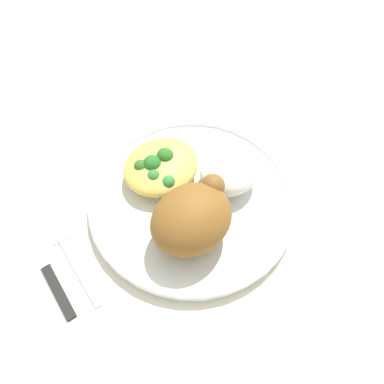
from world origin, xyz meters
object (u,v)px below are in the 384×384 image
(rice_pile, at_px, (229,171))
(fork, at_px, (70,256))
(knife, at_px, (46,267))
(roasted_chicken, at_px, (192,218))
(plate, at_px, (192,200))
(mac_cheese_with_broccoli, at_px, (160,166))

(rice_pile, xyz_separation_m, fork, (-0.23, 0.05, -0.04))
(rice_pile, height_order, knife, rice_pile)
(roasted_chicken, relative_size, knife, 0.60)
(fork, bearing_deg, plate, -12.20)
(fork, xyz_separation_m, knife, (-0.03, 0.01, 0.00))
(rice_pile, height_order, mac_cheese_with_broccoli, same)
(roasted_chicken, height_order, fork, roasted_chicken)
(plate, height_order, rice_pile, rice_pile)
(roasted_chicken, relative_size, fork, 0.80)
(rice_pile, bearing_deg, knife, 168.11)
(knife, bearing_deg, plate, -11.97)
(plate, bearing_deg, rice_pile, -11.58)
(plate, height_order, knife, plate)
(rice_pile, bearing_deg, mac_cheese_with_broccoli, 134.62)
(plate, xyz_separation_m, fork, (-0.18, 0.04, -0.01))
(fork, bearing_deg, mac_cheese_with_broccoli, 6.53)
(rice_pile, distance_m, fork, 0.24)
(fork, bearing_deg, knife, 169.29)
(mac_cheese_with_broccoli, bearing_deg, rice_pile, -45.38)
(rice_pile, distance_m, knife, 0.27)
(plate, bearing_deg, fork, 167.80)
(plate, xyz_separation_m, mac_cheese_with_broccoli, (-0.01, 0.06, 0.03))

